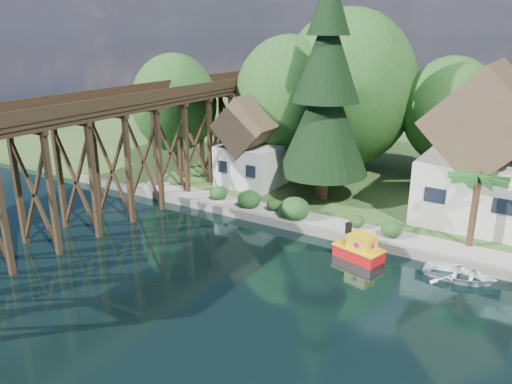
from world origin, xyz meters
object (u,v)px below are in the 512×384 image
(shed, at_px, (253,147))
(conifer, at_px, (326,93))
(boat_white_a, at_px, (460,273))
(trestle_bridge, at_px, (130,143))
(tugboat, at_px, (359,249))
(house_left, at_px, (483,155))
(palm_tree, at_px, (478,181))

(shed, bearing_deg, conifer, -3.26)
(boat_white_a, bearing_deg, shed, 64.41)
(trestle_bridge, xyz_separation_m, boat_white_a, (23.81, 1.43, -4.94))
(conifer, xyz_separation_m, tugboat, (6.24, -7.99, -8.20))
(house_left, xyz_separation_m, boat_white_a, (0.81, -9.39, -4.73))
(palm_tree, xyz_separation_m, tugboat, (-5.59, -4.37, -4.16))
(conifer, height_order, tugboat, conifer)
(palm_tree, bearing_deg, shed, 167.88)
(palm_tree, relative_size, tugboat, 1.50)
(boat_white_a, bearing_deg, palm_tree, -0.03)
(house_left, height_order, shed, house_left)
(house_left, distance_m, tugboat, 11.93)
(house_left, height_order, palm_tree, house_left)
(palm_tree, distance_m, tugboat, 8.23)
(trestle_bridge, height_order, tugboat, trestle_bridge)
(conifer, distance_m, palm_tree, 13.02)
(shed, height_order, boat_white_a, shed)
(boat_white_a, bearing_deg, tugboat, 91.91)
(shed, distance_m, boat_white_a, 20.68)
(house_left, xyz_separation_m, palm_tree, (0.62, -5.50, -0.34))
(trestle_bridge, bearing_deg, shed, 61.81)
(boat_white_a, bearing_deg, trestle_bridge, 90.63)
(palm_tree, xyz_separation_m, boat_white_a, (0.19, -3.90, -4.39))
(house_left, bearing_deg, trestle_bridge, -154.79)
(shed, bearing_deg, trestle_bridge, -118.19)
(shed, distance_m, tugboat, 15.80)
(shed, height_order, tugboat, shed)
(trestle_bridge, height_order, shed, trestle_bridge)
(conifer, distance_m, tugboat, 13.04)
(trestle_bridge, height_order, boat_white_a, trestle_bridge)
(house_left, bearing_deg, conifer, -170.46)
(house_left, height_order, conifer, conifer)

